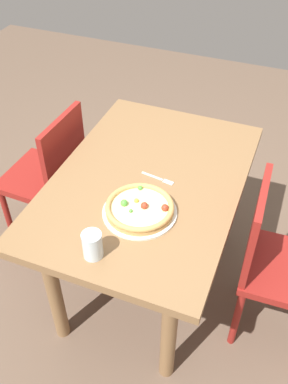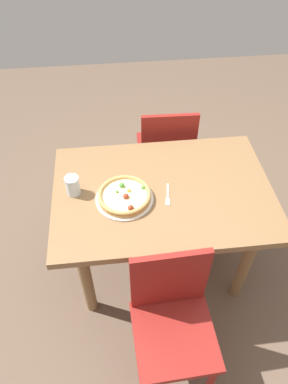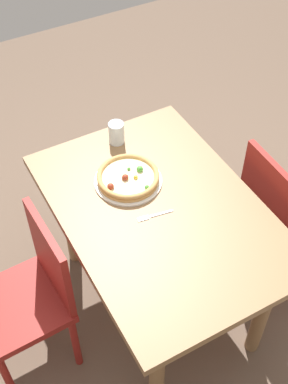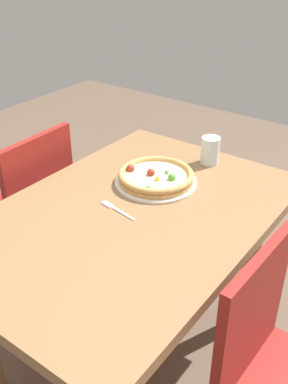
# 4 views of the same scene
# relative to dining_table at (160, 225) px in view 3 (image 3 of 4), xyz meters

# --- Properties ---
(ground_plane) EXTENTS (6.00, 6.00, 0.00)m
(ground_plane) POSITION_rel_dining_table_xyz_m (0.00, 0.00, -0.65)
(ground_plane) COLOR brown
(dining_table) EXTENTS (1.24, 0.85, 0.76)m
(dining_table) POSITION_rel_dining_table_xyz_m (0.00, 0.00, 0.00)
(dining_table) COLOR olive
(dining_table) RESTS_ON ground
(chair_near) EXTENTS (0.41, 0.41, 0.89)m
(chair_near) POSITION_rel_dining_table_xyz_m (-0.13, -0.64, -0.15)
(chair_near) COLOR maroon
(chair_near) RESTS_ON ground
(chair_far) EXTENTS (0.42, 0.42, 0.89)m
(chair_far) POSITION_rel_dining_table_xyz_m (0.04, 0.64, -0.15)
(chair_far) COLOR maroon
(chair_far) RESTS_ON ground
(plate) EXTENTS (0.32, 0.32, 0.01)m
(plate) POSITION_rel_dining_table_xyz_m (0.22, 0.05, 0.12)
(plate) COLOR silver
(plate) RESTS_ON dining_table
(pizza) EXTENTS (0.29, 0.29, 0.05)m
(pizza) POSITION_rel_dining_table_xyz_m (0.22, 0.05, 0.14)
(pizza) COLOR tan
(pizza) RESTS_ON plate
(fork) EXTENTS (0.04, 0.17, 0.00)m
(fork) POSITION_rel_dining_table_xyz_m (-0.02, 0.05, 0.11)
(fork) COLOR silver
(fork) RESTS_ON dining_table
(drinking_glass) EXTENTS (0.08, 0.08, 0.12)m
(drinking_glass) POSITION_rel_dining_table_xyz_m (0.50, -0.03, 0.17)
(drinking_glass) COLOR silver
(drinking_glass) RESTS_ON dining_table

